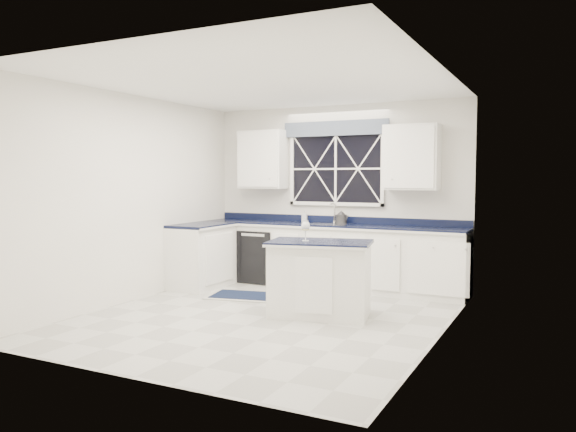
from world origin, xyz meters
The scene contains 13 objects.
ground centered at (0.00, 0.00, 0.00)m, with size 4.50×4.50×0.00m, color #B7B7B2.
back_wall centered at (0.00, 2.25, 1.35)m, with size 4.00×0.10×2.70m, color white.
base_cabinets centered at (-0.33, 1.78, 0.45)m, with size 3.99×1.60×0.90m.
countertop centered at (0.00, 1.95, 0.92)m, with size 3.98×0.64×0.04m, color black.
dishwasher centered at (-1.10, 1.95, 0.41)m, with size 0.60×0.58×0.82m, color black.
window centered at (0.00, 2.20, 1.83)m, with size 1.65×0.09×1.26m.
upper_cabinets centered at (0.00, 2.08, 1.90)m, with size 3.10×0.34×0.90m.
faucet centered at (0.00, 2.14, 1.10)m, with size 0.05×0.20×0.30m.
island centered at (0.54, 0.35, 0.44)m, with size 1.30×0.94×0.88m.
rug centered at (-0.73, 0.87, 0.01)m, with size 1.21×0.88×0.02m.
kettle centered at (0.15, 2.06, 1.03)m, with size 0.27×0.21×0.20m.
wine_glass centered at (0.38, 0.29, 1.05)m, with size 0.10×0.10×0.24m.
soap_bottle centered at (-0.50, 2.17, 1.03)m, with size 0.08×0.08×0.17m, color silver.
Camera 1 is at (3.12, -5.65, 1.63)m, focal length 35.00 mm.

